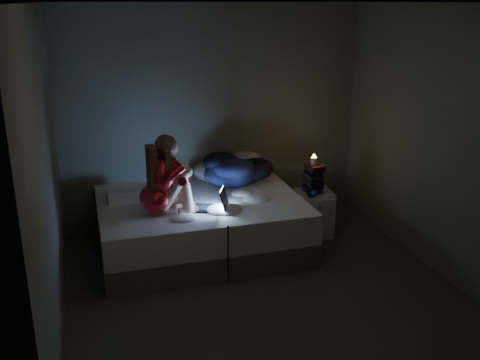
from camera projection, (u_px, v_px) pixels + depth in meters
name	position (u px, v px, depth m)	size (l,w,h in m)	color
floor	(265.00, 294.00, 5.06)	(3.60, 3.80, 0.02)	#514A47
ceiling	(270.00, 1.00, 4.22)	(3.60, 3.80, 0.02)	silver
wall_back	(214.00, 117.00, 6.38)	(3.60, 0.02, 2.60)	#5A6149
wall_front	(385.00, 257.00, 2.90)	(3.60, 0.02, 2.60)	#5A6149
wall_left	(46.00, 180.00, 4.15)	(0.02, 3.80, 2.60)	#5A6149
wall_right	(446.00, 146.00, 5.13)	(0.02, 3.80, 2.60)	#5A6149
bed	(201.00, 225.00, 5.86)	(2.14, 1.61, 0.59)	silver
pillow	(128.00, 194.00, 5.75)	(0.42, 0.30, 0.12)	silver
woman	(154.00, 176.00, 5.23)	(0.50, 0.33, 0.81)	#800100
laptop	(210.00, 198.00, 5.44)	(0.34, 0.24, 0.24)	black
clothes_pile	(230.00, 167.00, 6.19)	(0.67, 0.54, 0.40)	#141742
nightstand	(313.00, 213.00, 6.24)	(0.40, 0.36, 0.53)	white
book_stack	(313.00, 178.00, 6.10)	(0.19, 0.25, 0.33)	black
candle	(314.00, 161.00, 6.03)	(0.07, 0.07, 0.08)	beige
phone	(312.00, 195.00, 6.03)	(0.07, 0.14, 0.01)	black
blue_orb	(316.00, 193.00, 6.00)	(0.08, 0.08, 0.08)	navy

